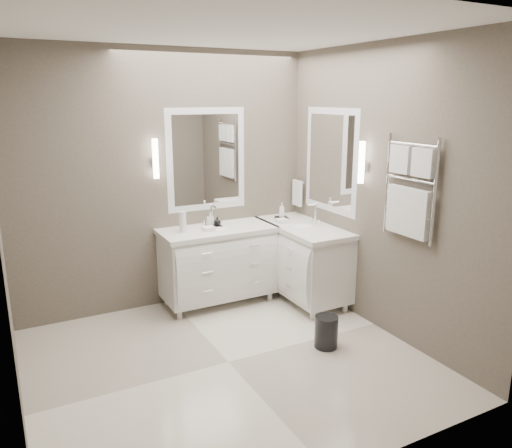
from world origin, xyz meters
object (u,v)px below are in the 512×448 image
towel_ladder (409,194)px  waste_bin (326,332)px  vanity_right (302,257)px  vanity_back (218,260)px

towel_ladder → waste_bin: (-0.65, 0.23, -1.24)m
vanity_right → waste_bin: size_ratio=4.21×
vanity_back → towel_ladder: 2.16m
vanity_right → towel_ladder: (0.23, -1.30, 0.91)m
vanity_right → towel_ladder: bearing=-80.2°
vanity_right → waste_bin: 1.20m
towel_ladder → vanity_right: bearing=99.8°
vanity_back → vanity_right: same height
vanity_back → vanity_right: bearing=-20.4°
waste_bin → towel_ladder: bearing=-19.8°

